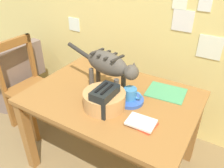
# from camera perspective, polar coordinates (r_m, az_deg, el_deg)

# --- Properties ---
(wall_rear) EXTENTS (5.04, 0.11, 2.50)m
(wall_rear) POSITION_cam_1_polar(r_m,az_deg,el_deg) (2.13, 12.39, 18.74)
(wall_rear) COLOR #E9D07A
(wall_rear) RESTS_ON ground_plane
(dining_table) EXTENTS (1.25, 0.88, 0.72)m
(dining_table) POSITION_cam_1_polar(r_m,az_deg,el_deg) (1.77, 0.00, -5.21)
(dining_table) COLOR #915E2E
(dining_table) RESTS_ON ground_plane
(cat) EXTENTS (0.67, 0.19, 0.32)m
(cat) POSITION_cam_1_polar(r_m,az_deg,el_deg) (1.65, -0.83, 4.68)
(cat) COLOR #4C463D
(cat) RESTS_ON dining_table
(saucer_bowl) EXTENTS (0.20, 0.20, 0.03)m
(saucer_bowl) POSITION_cam_1_polar(r_m,az_deg,el_deg) (1.65, 4.45, -4.00)
(saucer_bowl) COLOR blue
(saucer_bowl) RESTS_ON dining_table
(coffee_mug) EXTENTS (0.13, 0.09, 0.08)m
(coffee_mug) POSITION_cam_1_polar(r_m,az_deg,el_deg) (1.62, 4.63, -2.43)
(coffee_mug) COLOR #367CBB
(coffee_mug) RESTS_ON saucer_bowl
(magazine) EXTENTS (0.30, 0.25, 0.01)m
(magazine) POSITION_cam_1_polar(r_m,az_deg,el_deg) (1.80, 13.26, -2.01)
(magazine) COLOR #459662
(magazine) RESTS_ON dining_table
(book_stack) EXTENTS (0.19, 0.15, 0.03)m
(book_stack) POSITION_cam_1_polar(r_m,az_deg,el_deg) (1.47, 7.27, -9.49)
(book_stack) COLOR #E3422A
(book_stack) RESTS_ON dining_table
(wicker_basket) EXTENTS (0.29, 0.29, 0.11)m
(wicker_basket) POSITION_cam_1_polar(r_m,az_deg,el_deg) (1.58, -1.93, -3.79)
(wicker_basket) COLOR tan
(wicker_basket) RESTS_ON dining_table
(toaster) EXTENTS (0.12, 0.20, 0.18)m
(toaster) POSITION_cam_1_polar(r_m,az_deg,el_deg) (1.53, -1.90, -3.83)
(toaster) COLOR black
(toaster) RESTS_ON dining_table
(wooden_chair_near) EXTENTS (0.44, 0.44, 0.93)m
(wooden_chair_near) POSITION_cam_1_polar(r_m,az_deg,el_deg) (2.48, -19.74, -0.71)
(wooden_chair_near) COLOR brown
(wooden_chair_near) RESTS_ON ground_plane
(wicker_armchair) EXTENTS (0.62, 0.64, 0.78)m
(wicker_armchair) POSITION_cam_1_polar(r_m,az_deg,el_deg) (3.01, -22.96, 0.51)
(wicker_armchair) COLOR #766258
(wicker_armchair) RESTS_ON ground_plane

